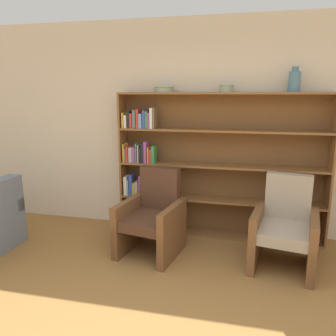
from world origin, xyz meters
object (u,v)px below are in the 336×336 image
bowl_sage (164,89)px  armchair_leather (152,218)px  bowl_brass (227,88)px  armchair_cushioned (285,229)px  bookshelf (201,168)px  vase_tall (294,81)px

bowl_sage → armchair_leather: size_ratio=0.26×
bowl_sage → bowl_brass: size_ratio=1.41×
armchair_leather → armchair_cushioned: same height
bookshelf → armchair_cushioned: size_ratio=2.69×
bowl_sage → bowl_brass: (0.77, -0.00, 0.01)m
armchair_leather → bookshelf: bearing=-115.5°
bowl_sage → vase_tall: (1.53, -0.00, 0.08)m
vase_tall → armchair_leather: (-1.53, -0.63, -1.55)m
bowl_brass → vase_tall: vase_tall is taller
bowl_sage → bowl_brass: bearing=-0.0°
armchair_leather → armchair_cushioned: bearing=-169.2°
bowl_sage → bowl_brass: bowl_brass is taller
bookshelf → bowl_brass: bowl_brass is taller
bookshelf → vase_tall: (1.04, -0.02, 1.07)m
bookshelf → vase_tall: 1.50m
bookshelf → armchair_cushioned: 1.27m
bowl_brass → bookshelf: bearing=175.4°
bowl_sage → vase_tall: bearing=-0.0°
bowl_brass → vase_tall: 0.77m
vase_tall → armchair_cushioned: size_ratio=0.29×
bowl_sage → armchair_cushioned: 2.17m
bookshelf → armchair_leather: (-0.48, -0.66, -0.48)m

